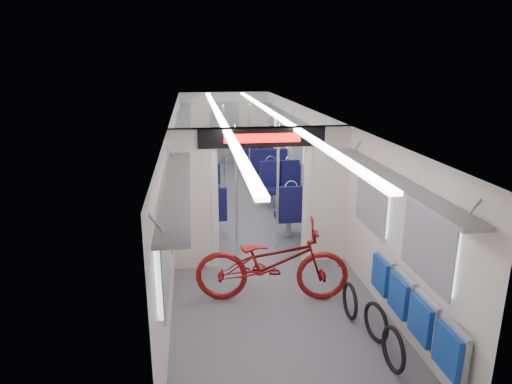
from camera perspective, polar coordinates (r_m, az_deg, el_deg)
carriage at (r=9.05m, az=-1.00°, el=4.64°), size 12.00×12.02×2.31m
bicycle at (r=6.51m, az=2.01°, el=-8.76°), size 2.25×1.03×1.14m
flip_bench at (r=5.71m, az=18.88°, el=-13.44°), size 0.12×2.12×0.54m
bike_hoop_a at (r=5.53m, az=16.76°, el=-18.52°), size 0.07×0.52×0.52m
bike_hoop_b at (r=5.96m, az=14.75°, el=-15.66°), size 0.15×0.50×0.50m
bike_hoop_c at (r=6.34m, az=11.65°, el=-13.40°), size 0.06×0.50×0.50m
seat_bay_near_left at (r=9.66m, az=-6.82°, el=-0.56°), size 0.92×2.10×1.11m
seat_bay_near_right at (r=9.70m, az=4.31°, el=-0.24°), size 0.96×2.33×1.18m
seat_bay_far_left at (r=12.85m, az=-7.19°, el=3.66°), size 0.91×2.08×1.10m
seat_bay_far_right at (r=13.25m, az=0.92°, el=4.27°), size 0.95×2.26×1.16m
stanchion_near_left at (r=7.76m, az=-2.49°, el=-0.02°), size 0.04×0.04×2.30m
stanchion_near_right at (r=7.85m, az=2.71°, el=0.16°), size 0.05×0.05×2.30m
stanchion_far_left at (r=10.95m, az=-3.97°, el=4.78°), size 0.04×0.04×2.30m
stanchion_far_right at (r=11.26m, az=-0.82°, el=5.14°), size 0.04×0.04×2.30m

